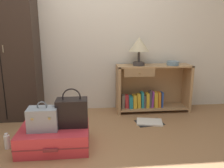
{
  "coord_description": "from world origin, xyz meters",
  "views": [
    {
      "loc": [
        0.0,
        -2.01,
        1.24
      ],
      "look_at": [
        0.28,
        0.81,
        0.55
      ],
      "focal_mm": 36.33,
      "sensor_mm": 36.0,
      "label": 1
    }
  ],
  "objects_px": {
    "bottle": "(7,141)",
    "bookshelf": "(150,89)",
    "bowl": "(173,63)",
    "suitcase_large": "(54,137)",
    "train_case": "(43,119)",
    "handbag": "(72,112)",
    "open_book_on_floor": "(149,122)",
    "table_lamp": "(139,46)",
    "wardrobe": "(5,47)"
  },
  "relations": [
    {
      "from": "bottle",
      "to": "bookshelf",
      "type": "bearing_deg",
      "value": 28.95
    },
    {
      "from": "bottle",
      "to": "bowl",
      "type": "bearing_deg",
      "value": 24.11
    },
    {
      "from": "suitcase_large",
      "to": "bookshelf",
      "type": "bearing_deg",
      "value": 37.91
    },
    {
      "from": "bowl",
      "to": "bottle",
      "type": "distance_m",
      "value": 2.42
    },
    {
      "from": "train_case",
      "to": "bottle",
      "type": "xyz_separation_m",
      "value": [
        -0.4,
        0.05,
        -0.26
      ]
    },
    {
      "from": "bookshelf",
      "to": "train_case",
      "type": "xyz_separation_m",
      "value": [
        -1.4,
        -1.05,
        0.01
      ]
    },
    {
      "from": "handbag",
      "to": "train_case",
      "type": "bearing_deg",
      "value": -165.25
    },
    {
      "from": "suitcase_large",
      "to": "train_case",
      "type": "xyz_separation_m",
      "value": [
        -0.1,
        -0.03,
        0.23
      ]
    },
    {
      "from": "train_case",
      "to": "bottle",
      "type": "relative_size",
      "value": 1.77
    },
    {
      "from": "bookshelf",
      "to": "open_book_on_floor",
      "type": "bearing_deg",
      "value": -104.42
    },
    {
      "from": "table_lamp",
      "to": "train_case",
      "type": "distance_m",
      "value": 1.72
    },
    {
      "from": "wardrobe",
      "to": "suitcase_large",
      "type": "xyz_separation_m",
      "value": [
        0.74,
        -0.95,
        -0.89
      ]
    },
    {
      "from": "train_case",
      "to": "bottle",
      "type": "distance_m",
      "value": 0.48
    },
    {
      "from": "open_book_on_floor",
      "to": "train_case",
      "type": "bearing_deg",
      "value": -155.95
    },
    {
      "from": "table_lamp",
      "to": "bottle",
      "type": "height_order",
      "value": "table_lamp"
    },
    {
      "from": "wardrobe",
      "to": "table_lamp",
      "type": "xyz_separation_m",
      "value": [
        1.85,
        0.05,
        0.01
      ]
    },
    {
      "from": "bookshelf",
      "to": "handbag",
      "type": "bearing_deg",
      "value": -138.8
    },
    {
      "from": "table_lamp",
      "to": "train_case",
      "type": "bearing_deg",
      "value": -139.52
    },
    {
      "from": "table_lamp",
      "to": "open_book_on_floor",
      "type": "height_order",
      "value": "table_lamp"
    },
    {
      "from": "wardrobe",
      "to": "table_lamp",
      "type": "bearing_deg",
      "value": 1.58
    },
    {
      "from": "bookshelf",
      "to": "train_case",
      "type": "relative_size",
      "value": 3.63
    },
    {
      "from": "bookshelf",
      "to": "suitcase_large",
      "type": "height_order",
      "value": "bookshelf"
    },
    {
      "from": "bookshelf",
      "to": "wardrobe",
      "type": "bearing_deg",
      "value": -178.08
    },
    {
      "from": "handbag",
      "to": "open_book_on_floor",
      "type": "height_order",
      "value": "handbag"
    },
    {
      "from": "wardrobe",
      "to": "bottle",
      "type": "relative_size",
      "value": 11.51
    },
    {
      "from": "bowl",
      "to": "wardrobe",
      "type": "bearing_deg",
      "value": -179.53
    },
    {
      "from": "bottle",
      "to": "open_book_on_floor",
      "type": "bearing_deg",
      "value": 17.16
    },
    {
      "from": "bowl",
      "to": "train_case",
      "type": "height_order",
      "value": "bowl"
    },
    {
      "from": "handbag",
      "to": "open_book_on_floor",
      "type": "relative_size",
      "value": 1.06
    },
    {
      "from": "table_lamp",
      "to": "train_case",
      "type": "xyz_separation_m",
      "value": [
        -1.21,
        -1.03,
        -0.66
      ]
    },
    {
      "from": "table_lamp",
      "to": "open_book_on_floor",
      "type": "relative_size",
      "value": 1.05
    },
    {
      "from": "train_case",
      "to": "handbag",
      "type": "height_order",
      "value": "handbag"
    },
    {
      "from": "bowl",
      "to": "open_book_on_floor",
      "type": "relative_size",
      "value": 0.45
    },
    {
      "from": "bookshelf",
      "to": "bowl",
      "type": "distance_m",
      "value": 0.52
    },
    {
      "from": "table_lamp",
      "to": "open_book_on_floor",
      "type": "xyz_separation_m",
      "value": [
        0.07,
        -0.46,
        -0.99
      ]
    },
    {
      "from": "train_case",
      "to": "bookshelf",
      "type": "bearing_deg",
      "value": 36.81
    },
    {
      "from": "suitcase_large",
      "to": "table_lamp",
      "type": "bearing_deg",
      "value": 41.94
    },
    {
      "from": "bottle",
      "to": "wardrobe",
      "type": "bearing_deg",
      "value": 104.3
    },
    {
      "from": "table_lamp",
      "to": "bowl",
      "type": "bearing_deg",
      "value": -3.55
    },
    {
      "from": "bowl",
      "to": "train_case",
      "type": "bearing_deg",
      "value": -149.79
    },
    {
      "from": "bottle",
      "to": "open_book_on_floor",
      "type": "height_order",
      "value": "bottle"
    },
    {
      "from": "bowl",
      "to": "suitcase_large",
      "type": "bearing_deg",
      "value": -149.18
    },
    {
      "from": "table_lamp",
      "to": "handbag",
      "type": "height_order",
      "value": "table_lamp"
    },
    {
      "from": "open_book_on_floor",
      "to": "table_lamp",
      "type": "bearing_deg",
      "value": 98.63
    },
    {
      "from": "table_lamp",
      "to": "bowl",
      "type": "height_order",
      "value": "table_lamp"
    },
    {
      "from": "wardrobe",
      "to": "handbag",
      "type": "height_order",
      "value": "wardrobe"
    },
    {
      "from": "suitcase_large",
      "to": "bottle",
      "type": "bearing_deg",
      "value": 177.92
    },
    {
      "from": "bottle",
      "to": "open_book_on_floor",
      "type": "distance_m",
      "value": 1.76
    },
    {
      "from": "wardrobe",
      "to": "bookshelf",
      "type": "xyz_separation_m",
      "value": [
        2.04,
        0.07,
        -0.66
      ]
    },
    {
      "from": "bowl",
      "to": "handbag",
      "type": "bearing_deg",
      "value": -147.09
    }
  ]
}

